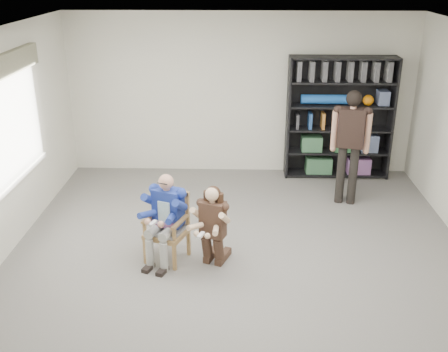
# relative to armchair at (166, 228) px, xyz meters

# --- Properties ---
(room_shell) EXTENTS (6.00, 7.00, 2.80)m
(room_shell) POSITION_rel_armchair_xyz_m (0.92, -0.33, 0.95)
(room_shell) COLOR silver
(room_shell) RESTS_ON ground
(floor) EXTENTS (6.00, 7.00, 0.01)m
(floor) POSITION_rel_armchair_xyz_m (0.92, -0.33, -0.45)
(floor) COLOR slate
(floor) RESTS_ON ground
(window_left) EXTENTS (0.16, 2.00, 1.75)m
(window_left) POSITION_rel_armchair_xyz_m (-2.03, 0.67, 1.18)
(window_left) COLOR white
(window_left) RESTS_ON room_shell
(armchair) EXTENTS (0.66, 0.65, 0.89)m
(armchair) POSITION_rel_armchair_xyz_m (0.00, 0.00, 0.00)
(armchair) COLOR olive
(armchair) RESTS_ON floor
(seated_man) EXTENTS (0.72, 0.83, 1.16)m
(seated_man) POSITION_rel_armchair_xyz_m (0.00, 0.00, 0.13)
(seated_man) COLOR navy
(seated_man) RESTS_ON floor
(kneeling_woman) EXTENTS (0.67, 0.83, 1.06)m
(kneeling_woman) POSITION_rel_armchair_xyz_m (0.58, -0.12, 0.08)
(kneeling_woman) COLOR #3B291C
(kneeling_woman) RESTS_ON floor
(bookshelf) EXTENTS (1.80, 0.38, 2.10)m
(bookshelf) POSITION_rel_armchair_xyz_m (2.62, 2.95, 0.60)
(bookshelf) COLOR black
(bookshelf) RESTS_ON floor
(standing_man) EXTENTS (0.61, 0.42, 1.79)m
(standing_man) POSITION_rel_armchair_xyz_m (2.58, 1.79, 0.45)
(standing_man) COLOR black
(standing_man) RESTS_ON floor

